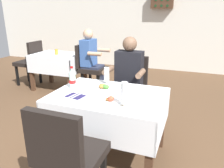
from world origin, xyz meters
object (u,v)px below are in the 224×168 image
(beer_glass_left, at_px, (124,94))
(background_chair_right, at_px, (89,66))
(seated_diner_far, at_px, (128,78))
(napkin_cutlery_set, at_px, (75,96))
(main_dining_table, at_px, (109,109))
(plate_near_camera, at_px, (109,100))
(cola_bottle_primary, at_px, (72,79))
(plate_far_diner, at_px, (106,88))
(background_patron, at_px, (91,58))
(beer_glass_middle, at_px, (107,75))
(chair_far_diner_seat, at_px, (130,87))
(chair_near_camera_side, at_px, (68,154))
(background_table_tumbler, at_px, (56,52))
(background_chair_left, at_px, (31,60))
(background_dining_table, at_px, (58,63))
(wall_bottle_rack, at_px, (162,0))

(beer_glass_left, height_order, background_chair_right, beer_glass_left)
(seated_diner_far, height_order, napkin_cutlery_set, seated_diner_far)
(main_dining_table, height_order, napkin_cutlery_set, napkin_cutlery_set)
(plate_near_camera, distance_m, cola_bottle_primary, 0.57)
(main_dining_table, relative_size, plate_near_camera, 5.13)
(napkin_cutlery_set, bearing_deg, plate_far_diner, 55.09)
(background_chair_right, bearing_deg, plate_far_diner, -57.84)
(beer_glass_left, relative_size, background_patron, 0.18)
(main_dining_table, distance_m, beer_glass_middle, 0.44)
(seated_diner_far, relative_size, cola_bottle_primary, 4.93)
(seated_diner_far, xyz_separation_m, plate_far_diner, (-0.07, -0.59, 0.05))
(chair_far_diner_seat, bearing_deg, chair_near_camera_side, -90.00)
(seated_diner_far, distance_m, beer_glass_left, 1.00)
(main_dining_table, bearing_deg, beer_glass_middle, 115.40)
(beer_glass_left, bearing_deg, plate_near_camera, 163.26)
(plate_far_diner, distance_m, background_table_tumbler, 2.33)
(plate_near_camera, relative_size, cola_bottle_primary, 0.90)
(seated_diner_far, bearing_deg, background_chair_right, 136.63)
(chair_far_diner_seat, xyz_separation_m, napkin_cutlery_set, (-0.29, -1.00, 0.19))
(plate_near_camera, distance_m, napkin_cutlery_set, 0.37)
(plate_near_camera, height_order, cola_bottle_primary, cola_bottle_primary)
(plate_near_camera, relative_size, background_chair_left, 0.24)
(background_table_tumbler, bearing_deg, background_dining_table, 98.91)
(chair_far_diner_seat, bearing_deg, background_table_tumbler, 154.19)
(chair_far_diner_seat, relative_size, chair_near_camera_side, 1.00)
(main_dining_table, bearing_deg, background_chair_left, 145.40)
(plate_far_diner, height_order, background_chair_right, background_chair_right)
(background_dining_table, distance_m, wall_bottle_rack, 3.15)
(beer_glass_left, distance_m, background_table_tumbler, 2.82)
(background_chair_right, distance_m, wall_bottle_rack, 2.83)
(chair_near_camera_side, distance_m, background_patron, 2.77)
(beer_glass_middle, distance_m, napkin_cutlery_set, 0.53)
(plate_near_camera, distance_m, beer_glass_left, 0.21)
(chair_far_diner_seat, distance_m, beer_glass_middle, 0.61)
(background_chair_left, distance_m, wall_bottle_rack, 3.59)
(beer_glass_middle, height_order, background_dining_table, beer_glass_middle)
(chair_far_diner_seat, bearing_deg, seated_diner_far, -92.34)
(chair_far_diner_seat, relative_size, background_patron, 0.77)
(chair_near_camera_side, bearing_deg, napkin_cutlery_set, 114.75)
(cola_bottle_primary, bearing_deg, background_chair_left, 140.39)
(chair_far_diner_seat, xyz_separation_m, cola_bottle_primary, (-0.44, -0.80, 0.30))
(background_dining_table, height_order, background_patron, background_patron)
(cola_bottle_primary, distance_m, napkin_cutlery_set, 0.27)
(background_chair_left, height_order, background_chair_right, same)
(main_dining_table, height_order, background_chair_right, background_chair_right)
(plate_near_camera, relative_size, napkin_cutlery_set, 1.17)
(chair_far_diner_seat, distance_m, background_chair_left, 2.69)
(cola_bottle_primary, bearing_deg, wall_bottle_rack, 85.29)
(background_chair_right, relative_size, background_patron, 0.77)
(beer_glass_middle, distance_m, background_patron, 1.69)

